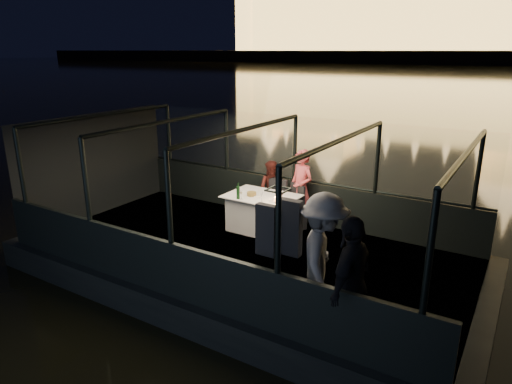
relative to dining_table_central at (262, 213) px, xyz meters
The scene contains 26 objects.
boat_hull 1.38m from the dining_table_central, 76.31° to the right, with size 8.60×4.40×1.00m, color black.
boat_deck 1.13m from the dining_table_central, 76.31° to the right, with size 8.00×4.00×0.04m, color black.
gunwale_port 1.01m from the dining_table_central, 75.68° to the left, with size 8.00×0.08×0.90m, color black.
gunwale_starboard 3.03m from the dining_table_central, 85.29° to the right, with size 8.00×0.08×0.90m, color black.
cabin_glass_port 1.58m from the dining_table_central, 75.68° to the left, with size 8.00×0.02×1.40m, color #99B2B2, non-canonical shape.
cabin_glass_starboard 3.27m from the dining_table_central, 85.29° to the right, with size 8.00×0.02×1.40m, color #99B2B2, non-canonical shape.
cabin_roof_glass 2.19m from the dining_table_central, 76.31° to the right, with size 8.00×4.00×0.02m, color #99B2B2, non-canonical shape.
end_wall_fore 3.96m from the dining_table_central, 164.73° to the right, with size 0.02×4.00×2.30m, color black, non-canonical shape.
end_wall_aft 4.44m from the dining_table_central, 13.55° to the right, with size 0.02×4.00×2.30m, color black, non-canonical shape.
canopy_ribs 1.30m from the dining_table_central, 76.31° to the right, with size 8.00×4.00×2.30m, color black, non-canonical shape.
dining_table_central is the anchor object (origin of this frame).
chair_port_left 0.47m from the dining_table_central, 87.39° to the left, with size 0.45×0.45×0.96m, color black.
chair_port_right 0.68m from the dining_table_central, 41.52° to the left, with size 0.43×0.43×0.92m, color black.
coat_stand 3.16m from the dining_table_central, 55.08° to the right, with size 0.53×0.42×1.90m, color black, non-canonical shape.
person_woman_coral 0.98m from the dining_table_central, 52.74° to the left, with size 0.60×0.40×1.66m, color #D54D51.
person_man_maroon 0.82m from the dining_table_central, 101.67° to the left, with size 0.64×0.50×1.33m, color #431712.
passenger_stripe 3.40m from the dining_table_central, 44.77° to the right, with size 1.19×0.67×1.84m, color white.
passenger_dark 4.06m from the dining_table_central, 43.29° to the right, with size 1.04×0.44×1.77m, color black.
wine_bottle 0.74m from the dining_table_central, 125.23° to the right, with size 0.07×0.07×0.32m, color #123414.
bread_basket 0.47m from the dining_table_central, 148.66° to the right, with size 0.19×0.19×0.08m, color olive.
amber_candle 0.61m from the dining_table_central, 21.28° to the right, with size 0.06×0.06×0.08m, color #FF8C3F.
plate_near 0.83m from the dining_table_central, 34.99° to the right, with size 0.25×0.25×0.02m, color white.
plate_far 0.40m from the dining_table_central, 149.63° to the right, with size 0.21×0.21×0.01m, color silver.
wine_glass_white 0.67m from the dining_table_central, 117.94° to the right, with size 0.06×0.06×0.18m, color silver, non-canonical shape.
wine_glass_red 0.72m from the dining_table_central, ahead, with size 0.07×0.07×0.21m, color white, non-canonical shape.
wine_glass_empty 0.66m from the dining_table_central, 59.08° to the right, with size 0.06×0.06×0.19m, color silver, non-canonical shape.
Camera 1 is at (4.33, -6.63, 4.12)m, focal length 32.00 mm.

